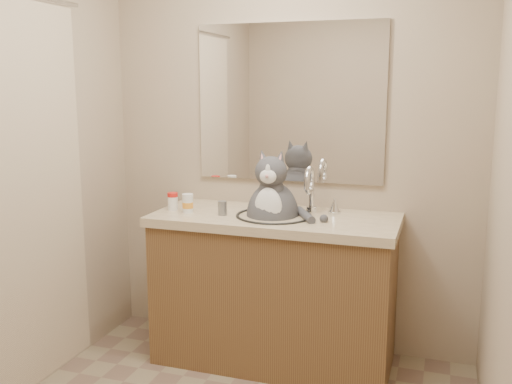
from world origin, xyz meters
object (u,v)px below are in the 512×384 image
at_px(pill_bottle_orange, 188,204).
at_px(grey_canister, 222,208).
at_px(cat, 272,211).
at_px(pill_bottle_redcap, 173,201).

bearing_deg(pill_bottle_orange, grey_canister, -0.38).
relative_size(cat, pill_bottle_orange, 5.46).
bearing_deg(pill_bottle_redcap, grey_canister, -5.30).
xyz_separation_m(cat, pill_bottle_redcap, (-0.58, -0.05, 0.03)).
bearing_deg(cat, grey_canister, -166.30).
distance_m(pill_bottle_orange, grey_canister, 0.21).
height_order(cat, grey_canister, cat).
relative_size(pill_bottle_orange, grey_canister, 1.35).
distance_m(pill_bottle_redcap, pill_bottle_orange, 0.11).
relative_size(cat, grey_canister, 7.36).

